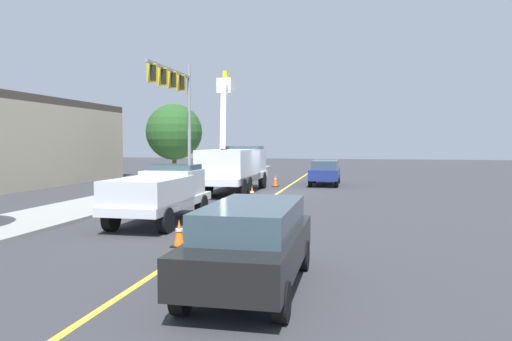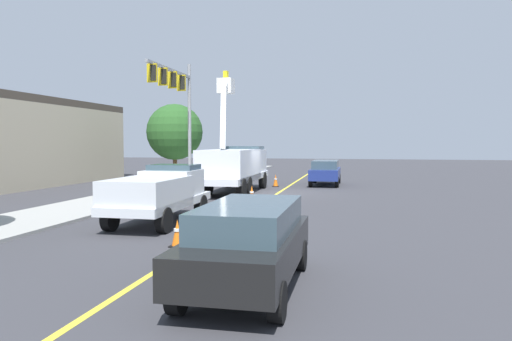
{
  "view_description": "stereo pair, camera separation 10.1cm",
  "coord_description": "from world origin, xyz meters",
  "px_view_note": "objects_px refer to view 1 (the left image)",
  "views": [
    {
      "loc": [
        -27.0,
        -4.69,
        2.9
      ],
      "look_at": [
        -1.78,
        0.9,
        1.4
      ],
      "focal_mm": 33.48,
      "sensor_mm": 36.0,
      "label": 1
    },
    {
      "loc": [
        -26.97,
        -4.79,
        2.9
      ],
      "look_at": [
        -1.78,
        0.9,
        1.4
      ],
      "focal_mm": 33.48,
      "sensor_mm": 36.0,
      "label": 2
    }
  ],
  "objects_px": {
    "trailing_sedan": "(252,240)",
    "traffic_cone_mid_front": "(252,194)",
    "traffic_signal_mast": "(177,96)",
    "traffic_cone_leading": "(179,233)",
    "utility_bucket_truck": "(235,165)",
    "traffic_cone_mid_rear": "(275,181)",
    "service_pickup_truck": "(160,192)",
    "passing_minivan": "(325,171)"
  },
  "relations": [
    {
      "from": "trailing_sedan",
      "to": "traffic_cone_mid_front",
      "type": "height_order",
      "value": "trailing_sedan"
    },
    {
      "from": "traffic_cone_leading",
      "to": "traffic_cone_mid_rear",
      "type": "distance_m",
      "value": 18.66
    },
    {
      "from": "utility_bucket_truck",
      "to": "service_pickup_truck",
      "type": "relative_size",
      "value": 1.46
    },
    {
      "from": "traffic_cone_leading",
      "to": "trailing_sedan",
      "type": "bearing_deg",
      "value": -138.97
    },
    {
      "from": "utility_bucket_truck",
      "to": "traffic_cone_mid_front",
      "type": "xyz_separation_m",
      "value": [
        -4.72,
        -2.13,
        -1.2
      ]
    },
    {
      "from": "passing_minivan",
      "to": "traffic_cone_leading",
      "type": "bearing_deg",
      "value": 173.05
    },
    {
      "from": "service_pickup_truck",
      "to": "passing_minivan",
      "type": "relative_size",
      "value": 1.17
    },
    {
      "from": "utility_bucket_truck",
      "to": "traffic_cone_mid_front",
      "type": "bearing_deg",
      "value": -155.69
    },
    {
      "from": "trailing_sedan",
      "to": "traffic_cone_mid_front",
      "type": "bearing_deg",
      "value": 12.97
    },
    {
      "from": "traffic_cone_leading",
      "to": "service_pickup_truck",
      "type": "bearing_deg",
      "value": 31.08
    },
    {
      "from": "service_pickup_truck",
      "to": "traffic_cone_leading",
      "type": "relative_size",
      "value": 7.34
    },
    {
      "from": "service_pickup_truck",
      "to": "traffic_cone_leading",
      "type": "bearing_deg",
      "value": -148.92
    },
    {
      "from": "service_pickup_truck",
      "to": "passing_minivan",
      "type": "bearing_deg",
      "value": -15.3
    },
    {
      "from": "passing_minivan",
      "to": "traffic_cone_mid_front",
      "type": "xyz_separation_m",
      "value": [
        -10.68,
        2.69,
        -0.55
      ]
    },
    {
      "from": "service_pickup_truck",
      "to": "trailing_sedan",
      "type": "bearing_deg",
      "value": -143.84
    },
    {
      "from": "utility_bucket_truck",
      "to": "trailing_sedan",
      "type": "height_order",
      "value": "utility_bucket_truck"
    },
    {
      "from": "trailing_sedan",
      "to": "traffic_cone_leading",
      "type": "bearing_deg",
      "value": 41.03
    },
    {
      "from": "service_pickup_truck",
      "to": "traffic_signal_mast",
      "type": "relative_size",
      "value": 0.7
    },
    {
      "from": "trailing_sedan",
      "to": "traffic_cone_leading",
      "type": "xyz_separation_m",
      "value": [
        3.26,
        2.84,
        -0.6
      ]
    },
    {
      "from": "trailing_sedan",
      "to": "traffic_cone_leading",
      "type": "relative_size",
      "value": 6.3
    },
    {
      "from": "traffic_cone_mid_front",
      "to": "passing_minivan",
      "type": "bearing_deg",
      "value": -14.12
    },
    {
      "from": "traffic_cone_mid_front",
      "to": "traffic_signal_mast",
      "type": "relative_size",
      "value": 0.11
    },
    {
      "from": "trailing_sedan",
      "to": "traffic_cone_leading",
      "type": "distance_m",
      "value": 4.37
    },
    {
      "from": "traffic_signal_mast",
      "to": "passing_minivan",
      "type": "bearing_deg",
      "value": -58.18
    },
    {
      "from": "passing_minivan",
      "to": "traffic_signal_mast",
      "type": "relative_size",
      "value": 0.6
    },
    {
      "from": "trailing_sedan",
      "to": "passing_minivan",
      "type": "bearing_deg",
      "value": 0.8
    },
    {
      "from": "service_pickup_truck",
      "to": "trailing_sedan",
      "type": "height_order",
      "value": "service_pickup_truck"
    },
    {
      "from": "traffic_cone_mid_front",
      "to": "traffic_signal_mast",
      "type": "xyz_separation_m",
      "value": [
        5.33,
        5.93,
        5.33
      ]
    },
    {
      "from": "utility_bucket_truck",
      "to": "traffic_cone_leading",
      "type": "bearing_deg",
      "value": -170.98
    },
    {
      "from": "utility_bucket_truck",
      "to": "service_pickup_truck",
      "type": "height_order",
      "value": "utility_bucket_truck"
    },
    {
      "from": "trailing_sedan",
      "to": "traffic_cone_mid_rear",
      "type": "distance_m",
      "value": 22.19
    },
    {
      "from": "utility_bucket_truck",
      "to": "trailing_sedan",
      "type": "distance_m",
      "value": 18.58
    },
    {
      "from": "passing_minivan",
      "to": "traffic_cone_mid_rear",
      "type": "relative_size",
      "value": 5.88
    },
    {
      "from": "utility_bucket_truck",
      "to": "traffic_cone_mid_front",
      "type": "relative_size",
      "value": 9.6
    },
    {
      "from": "utility_bucket_truck",
      "to": "traffic_cone_mid_rear",
      "type": "distance_m",
      "value": 4.57
    },
    {
      "from": "service_pickup_truck",
      "to": "passing_minivan",
      "type": "height_order",
      "value": "service_pickup_truck"
    },
    {
      "from": "passing_minivan",
      "to": "trailing_sedan",
      "type": "bearing_deg",
      "value": -179.2
    },
    {
      "from": "trailing_sedan",
      "to": "traffic_cone_mid_front",
      "type": "distance_m",
      "value": 13.48
    },
    {
      "from": "passing_minivan",
      "to": "trailing_sedan",
      "type": "height_order",
      "value": "same"
    },
    {
      "from": "service_pickup_truck",
      "to": "traffic_signal_mast",
      "type": "distance_m",
      "value": 13.14
    },
    {
      "from": "traffic_signal_mast",
      "to": "traffic_cone_leading",
      "type": "bearing_deg",
      "value": -158.07
    },
    {
      "from": "utility_bucket_truck",
      "to": "traffic_cone_mid_rear",
      "type": "relative_size",
      "value": 10.04
    }
  ]
}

